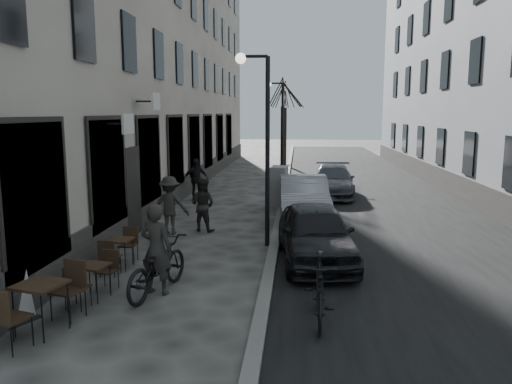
# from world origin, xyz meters

# --- Properties ---
(ground) EXTENTS (120.00, 120.00, 0.00)m
(ground) POSITION_xyz_m (0.00, 0.00, 0.00)
(ground) COLOR #353330
(ground) RESTS_ON ground
(road) EXTENTS (7.30, 60.00, 0.00)m
(road) POSITION_xyz_m (3.85, 16.00, 0.00)
(road) COLOR black
(road) RESTS_ON ground
(kerb) EXTENTS (0.25, 60.00, 0.12)m
(kerb) POSITION_xyz_m (0.20, 16.00, 0.06)
(kerb) COLOR slate
(kerb) RESTS_ON ground
(building_left) EXTENTS (4.00, 35.00, 16.00)m
(building_left) POSITION_xyz_m (-6.00, 16.50, 8.00)
(building_left) COLOR gray
(building_left) RESTS_ON ground
(building_right) EXTENTS (4.00, 35.00, 16.00)m
(building_right) POSITION_xyz_m (9.50, 16.50, 8.00)
(building_right) COLOR gray
(building_right) RESTS_ON ground
(streetlamp_near) EXTENTS (0.90, 0.28, 5.09)m
(streetlamp_near) POSITION_xyz_m (-0.17, 6.00, 3.16)
(streetlamp_near) COLOR black
(streetlamp_near) RESTS_ON ground
(streetlamp_far) EXTENTS (0.90, 0.28, 5.09)m
(streetlamp_far) POSITION_xyz_m (-0.17, 18.00, 3.16)
(streetlamp_far) COLOR black
(streetlamp_far) RESTS_ON ground
(tree_near) EXTENTS (2.40, 2.40, 5.70)m
(tree_near) POSITION_xyz_m (-0.10, 21.00, 4.66)
(tree_near) COLOR black
(tree_near) RESTS_ON ground
(tree_far) EXTENTS (2.40, 2.40, 5.70)m
(tree_far) POSITION_xyz_m (-0.10, 27.00, 4.66)
(tree_far) COLOR black
(tree_far) RESTS_ON ground
(bistro_set_a) EXTENTS (0.91, 1.76, 1.01)m
(bistro_set_a) POSITION_xyz_m (-3.33, 0.28, 0.52)
(bistro_set_a) COLOR black
(bistro_set_a) RESTS_ON ground
(bistro_set_b) EXTENTS (0.64, 1.40, 0.80)m
(bistro_set_b) POSITION_xyz_m (-3.11, 1.83, 0.41)
(bistro_set_b) COLOR black
(bistro_set_b) RESTS_ON ground
(bistro_set_c) EXTENTS (0.61, 1.42, 0.83)m
(bistro_set_c) POSITION_xyz_m (-3.28, 3.73, 0.43)
(bistro_set_c) COLOR black
(bistro_set_c) RESTS_ON ground
(sign_board) EXTENTS (0.64, 0.74, 1.15)m
(sign_board) POSITION_xyz_m (-4.02, 0.63, 0.47)
(sign_board) COLOR black
(sign_board) RESTS_ON ground
(utility_cabinet) EXTENTS (0.67, 1.09, 1.56)m
(utility_cabinet) POSITION_xyz_m (0.10, 11.60, 0.78)
(utility_cabinet) COLOR slate
(utility_cabinet) RESTS_ON ground
(bicycle) EXTENTS (1.25, 2.24, 1.12)m
(bicycle) POSITION_xyz_m (-1.96, 2.22, 0.56)
(bicycle) COLOR black
(bicycle) RESTS_ON ground
(cyclist_rider) EXTENTS (0.75, 0.59, 1.83)m
(cyclist_rider) POSITION_xyz_m (-1.96, 2.22, 0.91)
(cyclist_rider) COLOR #2B2825
(cyclist_rider) RESTS_ON ground
(pedestrian_near) EXTENTS (0.94, 0.83, 1.62)m
(pedestrian_near) POSITION_xyz_m (-2.06, 7.55, 0.81)
(pedestrian_near) COLOR black
(pedestrian_near) RESTS_ON ground
(pedestrian_mid) EXTENTS (1.14, 0.69, 1.73)m
(pedestrian_mid) POSITION_xyz_m (-2.95, 7.09, 0.86)
(pedestrian_mid) COLOR #2E2B28
(pedestrian_mid) RESTS_ON ground
(pedestrian_far) EXTENTS (1.09, 0.71, 1.72)m
(pedestrian_far) POSITION_xyz_m (-3.38, 12.94, 0.86)
(pedestrian_far) COLOR black
(pedestrian_far) RESTS_ON ground
(car_near) EXTENTS (2.07, 4.28, 1.41)m
(car_near) POSITION_xyz_m (1.25, 4.66, 0.70)
(car_near) COLOR black
(car_near) RESTS_ON ground
(car_mid) EXTENTS (1.79, 4.54, 1.47)m
(car_mid) POSITION_xyz_m (1.00, 9.45, 0.74)
(car_mid) COLOR gray
(car_mid) RESTS_ON ground
(car_far) EXTENTS (2.15, 4.63, 1.31)m
(car_far) POSITION_xyz_m (2.30, 14.44, 0.65)
(car_far) COLOR #3E4249
(car_far) RESTS_ON ground
(moped) EXTENTS (0.57, 1.93, 1.15)m
(moped) POSITION_xyz_m (1.20, 1.13, 0.58)
(moped) COLOR black
(moped) RESTS_ON ground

